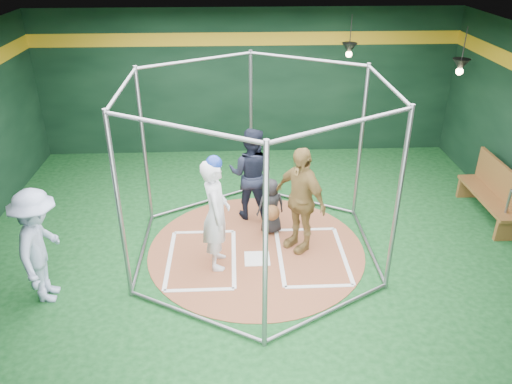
{
  "coord_description": "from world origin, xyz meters",
  "views": [
    {
      "loc": [
        -0.35,
        -7.34,
        5.0
      ],
      "look_at": [
        0.0,
        0.1,
        1.1
      ],
      "focal_mm": 35.0,
      "sensor_mm": 36.0,
      "label": 1
    }
  ],
  "objects_px": {
    "visitor_leopard": "(300,199)",
    "dugout_bench": "(494,191)",
    "batter_figure": "(216,213)",
    "umpire": "(251,174)"
  },
  "relations": [
    {
      "from": "visitor_leopard",
      "to": "dugout_bench",
      "type": "relative_size",
      "value": 1.01
    },
    {
      "from": "batter_figure",
      "to": "dugout_bench",
      "type": "relative_size",
      "value": 1.05
    },
    {
      "from": "batter_figure",
      "to": "umpire",
      "type": "distance_m",
      "value": 1.7
    },
    {
      "from": "visitor_leopard",
      "to": "umpire",
      "type": "height_order",
      "value": "visitor_leopard"
    },
    {
      "from": "batter_figure",
      "to": "umpire",
      "type": "xyz_separation_m",
      "value": [
        0.63,
        1.58,
        -0.07
      ]
    },
    {
      "from": "batter_figure",
      "to": "visitor_leopard",
      "type": "bearing_deg",
      "value": 17.62
    },
    {
      "from": "batter_figure",
      "to": "umpire",
      "type": "relative_size",
      "value": 1.09
    },
    {
      "from": "batter_figure",
      "to": "umpire",
      "type": "height_order",
      "value": "batter_figure"
    },
    {
      "from": "visitor_leopard",
      "to": "dugout_bench",
      "type": "height_order",
      "value": "visitor_leopard"
    },
    {
      "from": "batter_figure",
      "to": "visitor_leopard",
      "type": "relative_size",
      "value": 1.04
    }
  ]
}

